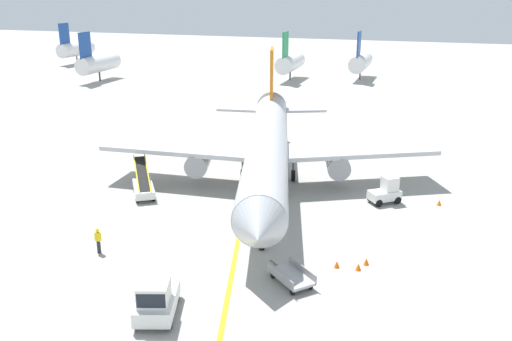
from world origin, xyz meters
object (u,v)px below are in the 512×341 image
object	(u,v)px
airliner	(268,147)
safety_cone_nose_right	(366,261)
safety_cone_nose_left	(358,267)
ground_crew_marshaller	(98,240)
baggage_tug_near_wing	(386,191)
safety_cone_wingtip_right	(337,264)
baggage_cart_loaded	(291,276)
pushback_tug	(156,299)
belt_loader_forward_hold	(143,186)
safety_cone_wingtip_left	(439,203)

from	to	relation	value
airliner	safety_cone_nose_right	xyz separation A→B (m)	(9.89, -11.59, -3.20)
safety_cone_nose_left	ground_crew_marshaller	bearing A→B (deg)	-169.75
baggage_tug_near_wing	safety_cone_wingtip_right	xyz separation A→B (m)	(-1.68, -11.75, -0.71)
baggage_cart_loaded	safety_cone_nose_right	bearing A→B (deg)	43.82
airliner	safety_cone_wingtip_right	size ratio (longest dim) A/B	79.03
airliner	pushback_tug	bearing A→B (deg)	-88.76
airliner	belt_loader_forward_hold	xyz separation A→B (m)	(-8.87, -5.28, -2.64)
safety_cone_nose_right	safety_cone_wingtip_right	size ratio (longest dim) A/B	1.00
safety_cone_wingtip_right	safety_cone_wingtip_left	bearing A→B (deg)	65.51
baggage_tug_near_wing	airliner	bearing A→B (deg)	175.62
pushback_tug	baggage_cart_loaded	bearing A→B (deg)	43.56
ground_crew_marshaller	safety_cone_nose_left	world-z (taller)	ground_crew_marshaller
pushback_tug	safety_cone_nose_right	bearing A→B (deg)	43.67
baggage_cart_loaded	belt_loader_forward_hold	bearing A→B (deg)	146.46
baggage_tug_near_wing	baggage_cart_loaded	xyz separation A→B (m)	(-3.82, -14.45, -0.46)
airliner	safety_cone_nose_left	distance (m)	15.99
baggage_tug_near_wing	belt_loader_forward_hold	xyz separation A→B (m)	(-18.81, -4.51, -0.15)
belt_loader_forward_hold	safety_cone_nose_left	world-z (taller)	belt_loader_forward_hold
safety_cone_wingtip_left	safety_cone_wingtip_right	size ratio (longest dim) A/B	1.00
safety_cone_nose_left	baggage_tug_near_wing	bearing A→B (deg)	88.01
ground_crew_marshaller	safety_cone_wingtip_left	distance (m)	25.50
baggage_tug_near_wing	baggage_cart_loaded	size ratio (longest dim) A/B	0.81
baggage_tug_near_wing	safety_cone_nose_left	xyz separation A→B (m)	(-0.40, -11.67, -0.71)
airliner	ground_crew_marshaller	size ratio (longest dim) A/B	20.45
safety_cone_nose_right	safety_cone_wingtip_left	distance (m)	12.25
belt_loader_forward_hold	safety_cone_wingtip_left	distance (m)	23.41
pushback_tug	baggage_tug_near_wing	size ratio (longest dim) A/B	1.49
safety_cone_nose_right	airliner	bearing A→B (deg)	130.47
belt_loader_forward_hold	safety_cone_wingtip_left	bearing A→B (deg)	12.94
belt_loader_forward_hold	ground_crew_marshaller	xyz separation A→B (m)	(2.42, -10.04, 0.13)
ground_crew_marshaller	safety_cone_wingtip_right	world-z (taller)	ground_crew_marshaller
airliner	safety_cone_nose_right	bearing A→B (deg)	-49.53
baggage_cart_loaded	ground_crew_marshaller	size ratio (longest dim) A/B	1.95
belt_loader_forward_hold	safety_cone_nose_left	xyz separation A→B (m)	(18.40, -7.15, -0.56)
safety_cone_wingtip_left	safety_cone_wingtip_right	world-z (taller)	same
belt_loader_forward_hold	safety_cone_nose_right	size ratio (longest dim) A/B	11.02
ground_crew_marshaller	safety_cone_wingtip_right	distance (m)	14.99
belt_loader_forward_hold	pushback_tug	bearing A→B (deg)	-58.71
safety_cone_wingtip_left	belt_loader_forward_hold	bearing A→B (deg)	-167.06
airliner	belt_loader_forward_hold	world-z (taller)	airliner
ground_crew_marshaller	safety_cone_wingtip_left	size ratio (longest dim) A/B	3.86
safety_cone_nose_left	safety_cone_nose_right	bearing A→B (deg)	66.72
baggage_tug_near_wing	safety_cone_wingtip_right	bearing A→B (deg)	-98.16
belt_loader_forward_hold	airliner	bearing A→B (deg)	30.74
baggage_cart_loaded	safety_cone_wingtip_left	size ratio (longest dim) A/B	7.52
safety_cone_nose_right	belt_loader_forward_hold	bearing A→B (deg)	161.39
pushback_tug	airliner	bearing A→B (deg)	91.24
airliner	pushback_tug	world-z (taller)	airliner
belt_loader_forward_hold	safety_cone_nose_left	bearing A→B (deg)	-21.24
pushback_tug	baggage_cart_loaded	world-z (taller)	pushback_tug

